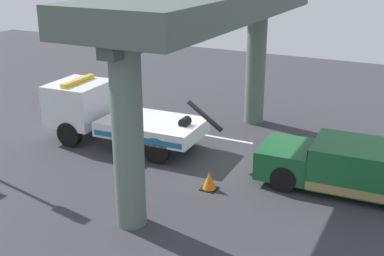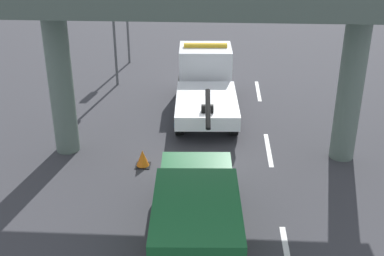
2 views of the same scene
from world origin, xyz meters
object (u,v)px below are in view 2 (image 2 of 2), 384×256
(traffic_light_near, at_px, (113,21))
(traffic_cone_orange, at_px, (143,159))
(towed_van_green, at_px, (196,216))
(tow_truck_white, at_px, (206,81))
(traffic_light_far, at_px, (126,3))

(traffic_light_near, bearing_deg, traffic_cone_orange, -163.30)
(towed_van_green, xyz_separation_m, traffic_light_near, (11.94, 4.42, 2.36))
(towed_van_green, bearing_deg, traffic_light_near, 20.30)
(tow_truck_white, bearing_deg, traffic_light_far, 35.51)
(towed_van_green, distance_m, traffic_light_near, 12.95)
(traffic_light_far, relative_size, traffic_cone_orange, 7.46)
(tow_truck_white, bearing_deg, traffic_cone_orange, 159.55)
(towed_van_green, height_order, traffic_light_far, traffic_light_far)
(traffic_cone_orange, bearing_deg, traffic_light_far, 11.77)
(traffic_light_near, distance_m, traffic_cone_orange, 8.79)
(tow_truck_white, height_order, traffic_light_far, traffic_light_far)
(towed_van_green, xyz_separation_m, traffic_light_far, (15.44, 4.42, 2.48))
(traffic_light_near, xyz_separation_m, traffic_light_far, (3.50, 0.00, 0.12))
(traffic_light_near, relative_size, traffic_light_far, 0.96)
(tow_truck_white, height_order, traffic_cone_orange, tow_truck_white)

